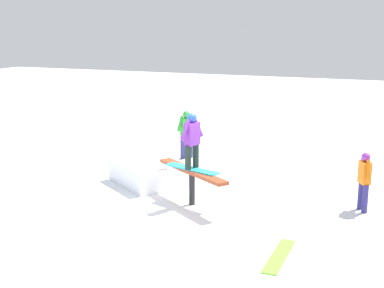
{
  "coord_description": "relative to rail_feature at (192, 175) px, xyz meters",
  "views": [
    {
      "loc": [
        4.44,
        -10.94,
        4.14
      ],
      "look_at": [
        0.0,
        0.0,
        1.44
      ],
      "focal_mm": 50.0,
      "sensor_mm": 36.0,
      "label": 1
    }
  ],
  "objects": [
    {
      "name": "loose_snowboard_lime",
      "position": [
        2.53,
        -2.03,
        -0.7
      ],
      "size": [
        0.29,
        1.56,
        0.02
      ],
      "primitive_type": "cube",
      "rotation": [
        0.0,
        0.0,
        4.71
      ],
      "color": "#82E23D",
      "rests_on": "ground"
    },
    {
      "name": "bystander_orange",
      "position": [
        3.7,
        1.04,
        0.04
      ],
      "size": [
        0.34,
        0.54,
        1.35
      ],
      "rotation": [
        0.0,
        0.0,
        2.06
      ],
      "color": "navy",
      "rests_on": "ground"
    },
    {
      "name": "snow_kicker_ramp",
      "position": [
        -1.68,
        1.15,
        -0.42
      ],
      "size": [
        2.33,
        2.25,
        0.59
      ],
      "primitive_type": "cube",
      "rotation": [
        0.0,
        0.0,
        -0.6
      ],
      "color": "white",
      "rests_on": "ground"
    },
    {
      "name": "main_rider_on_rail",
      "position": [
        0.0,
        0.0,
        0.78
      ],
      "size": [
        1.44,
        0.74,
        1.32
      ],
      "rotation": [
        0.0,
        0.0,
        -0.34
      ],
      "color": "#29B1CA",
      "rests_on": "rail_feature"
    },
    {
      "name": "rail_feature",
      "position": [
        0.0,
        0.0,
        0.0
      ],
      "size": [
        2.17,
        1.61,
        0.84
      ],
      "rotation": [
        0.0,
        0.0,
        -0.6
      ],
      "color": "black",
      "rests_on": "ground"
    },
    {
      "name": "ground_plane",
      "position": [
        0.0,
        0.0,
        -0.71
      ],
      "size": [
        60.0,
        60.0,
        0.0
      ],
      "primitive_type": "plane",
      "color": "white"
    },
    {
      "name": "bystander_green",
      "position": [
        -1.8,
        3.99,
        0.12
      ],
      "size": [
        0.49,
        0.55,
        1.49
      ],
      "rotation": [
        0.0,
        0.0,
        0.86
      ],
      "color": "navy",
      "rests_on": "ground"
    },
    {
      "name": "loose_snowboard_white",
      "position": [
        0.25,
        3.97,
        -0.7
      ],
      "size": [
        1.25,
        1.31,
        0.02
      ],
      "primitive_type": "cube",
      "rotation": [
        0.0,
        0.0,
        5.46
      ],
      "color": "silver",
      "rests_on": "ground"
    }
  ]
}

